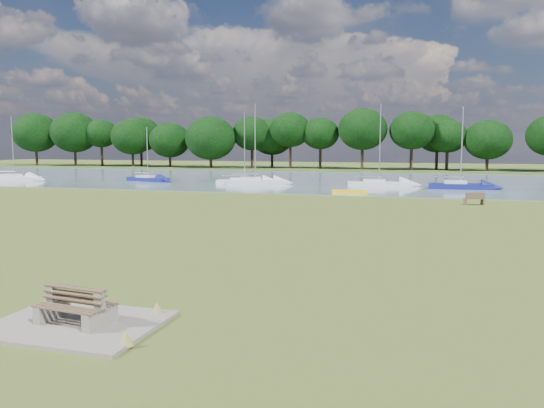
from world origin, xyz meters
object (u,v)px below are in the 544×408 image
(riverbank_bench, at_px, (474,199))
(sailboat_2, at_px, (460,184))
(bench_pair, at_px, (76,307))
(sailboat_1, at_px, (14,177))
(kayak, at_px, (350,192))
(sailboat_6, at_px, (148,178))
(sailboat_0, at_px, (255,180))
(sailboat_5, at_px, (378,182))
(sailboat_4, at_px, (244,180))

(riverbank_bench, xyz_separation_m, sailboat_2, (-0.30, 14.42, 0.08))
(bench_pair, xyz_separation_m, riverbank_bench, (12.02, 31.73, -0.02))
(sailboat_1, bearing_deg, bench_pair, -48.56)
(kayak, distance_m, sailboat_6, 28.03)
(sailboat_1, bearing_deg, sailboat_0, 1.48)
(sailboat_2, bearing_deg, sailboat_1, 179.12)
(sailboat_1, height_order, sailboat_5, sailboat_5)
(kayak, xyz_separation_m, sailboat_5, (1.77, 9.60, 0.28))
(sailboat_6, bearing_deg, sailboat_0, 10.66)
(sailboat_0, distance_m, sailboat_6, 14.58)
(sailboat_5, xyz_separation_m, sailboat_6, (-28.18, -0.20, -0.03))
(kayak, relative_size, sailboat_6, 0.49)
(sailboat_2, height_order, sailboat_4, sailboat_2)
(sailboat_5, bearing_deg, sailboat_1, 176.07)
(sailboat_1, xyz_separation_m, sailboat_6, (16.95, 3.57, -0.06))
(sailboat_5, height_order, sailboat_6, sailboat_5)
(sailboat_2, distance_m, sailboat_4, 23.62)
(sailboat_1, distance_m, sailboat_6, 17.32)
(kayak, relative_size, sailboat_2, 0.39)
(sailboat_1, bearing_deg, sailboat_4, 3.50)
(sailboat_1, relative_size, sailboat_2, 0.96)
(bench_pair, height_order, kayak, bench_pair)
(bench_pair, distance_m, kayak, 38.04)
(sailboat_2, relative_size, sailboat_6, 1.25)
(riverbank_bench, distance_m, sailboat_1, 55.09)
(bench_pair, height_order, sailboat_5, sailboat_5)
(sailboat_4, bearing_deg, kayak, -46.96)
(sailboat_5, bearing_deg, kayak, -109.16)
(kayak, bearing_deg, sailboat_1, 165.80)
(sailboat_0, relative_size, sailboat_4, 1.10)
(sailboat_0, bearing_deg, riverbank_bench, -53.71)
(sailboat_0, distance_m, sailboat_4, 1.87)
(kayak, height_order, sailboat_0, sailboat_0)
(sailboat_0, relative_size, sailboat_2, 1.09)
(sailboat_2, bearing_deg, kayak, -144.45)
(sailboat_0, distance_m, sailboat_2, 22.01)
(kayak, xyz_separation_m, sailboat_1, (-43.36, 5.83, 0.31))
(riverbank_bench, xyz_separation_m, sailboat_4, (-23.90, 15.06, -0.03))
(sailboat_1, distance_m, sailboat_5, 45.28)
(riverbank_bench, relative_size, sailboat_1, 0.20)
(bench_pair, xyz_separation_m, kayak, (1.63, 38.00, -0.30))
(sailboat_5, bearing_deg, bench_pair, -102.79)
(bench_pair, bearing_deg, kayak, 93.36)
(kayak, bearing_deg, bench_pair, -99.00)
(riverbank_bench, relative_size, sailboat_6, 0.25)
(sailboat_1, distance_m, sailboat_2, 53.50)
(sailboat_0, bearing_deg, sailboat_6, 152.39)
(riverbank_bench, height_order, sailboat_5, sailboat_5)
(sailboat_4, bearing_deg, sailboat_5, -10.89)
(kayak, relative_size, sailboat_1, 0.41)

